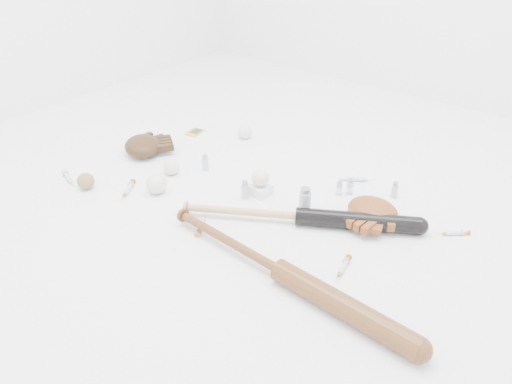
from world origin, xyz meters
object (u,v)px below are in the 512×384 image
Objects in this scene: pedestal at (261,190)px; bat_dark at (299,216)px; bat_wood at (280,271)px; glove_dark at (142,146)px.

bat_dark is at bearing -17.58° from pedestal.
bat_wood is 1.04m from glove_dark.
pedestal is at bearing 131.74° from bat_dark.
bat_dark is 12.19× the size of pedestal.
glove_dark is (-0.87, 0.01, 0.01)m from bat_dark.
pedestal is at bearing 138.42° from bat_wood.
bat_dark is at bearing 117.43° from bat_wood.
bat_wood reaches higher than pedestal.
bat_wood is 4.23× the size of glove_dark.
pedestal is (-0.23, 0.07, -0.01)m from bat_dark.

